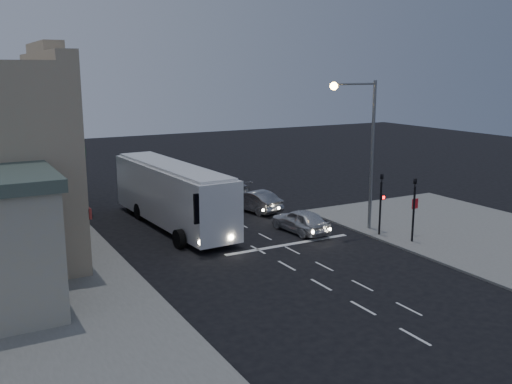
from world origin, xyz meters
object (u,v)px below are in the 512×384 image
streetlight (364,138)px  traffic_signal_main (381,197)px  car_sedan_b (223,187)px  car_suv (301,221)px  car_sedan_a (254,201)px  street_tree (55,150)px  tour_bus (172,193)px  regulatory_sign (414,211)px  traffic_signal_side (414,202)px

streetlight → traffic_signal_main: bearing=-79.8°
car_sedan_b → traffic_signal_main: bearing=97.8°
car_suv → car_sedan_b: car_sedan_b is taller
car_suv → car_sedan_b: (0.19, 11.37, 0.08)m
car_sedan_a → street_tree: street_tree is taller
tour_bus → traffic_signal_main: (9.94, -8.10, 0.27)m
tour_bus → traffic_signal_main: size_ratio=3.19×
car_sedan_b → traffic_signal_main: 14.88m
car_suv → street_tree: 16.99m
car_sedan_a → street_tree: size_ratio=0.73×
regulatory_sign → car_sedan_b: bearing=108.4°
car_sedan_b → regulatory_sign: 16.26m
traffic_signal_main → regulatory_sign: 2.14m
car_suv → car_sedan_a: size_ratio=0.95×
car_suv → car_sedan_a: car_sedan_a is taller
traffic_signal_side → car_suv: bearing=130.9°
car_sedan_a → traffic_signal_main: size_ratio=1.10×
tour_bus → car_sedan_a: (6.39, 0.99, -1.41)m
car_sedan_a → traffic_signal_side: (4.25, -11.07, 1.68)m
traffic_signal_side → street_tree: size_ratio=0.66×
car_sedan_a → regulatory_sign: bearing=105.1°
street_tree → traffic_signal_main: bearing=-42.0°
traffic_signal_side → regulatory_sign: bearing=43.9°
regulatory_sign → street_tree: street_tree is taller
car_sedan_a → regulatory_sign: 11.43m
traffic_signal_side → streetlight: size_ratio=0.46×
street_tree → regulatory_sign: bearing=-41.1°
car_sedan_a → car_sedan_b: 5.30m
car_sedan_a → street_tree: 13.81m
car_sedan_a → traffic_signal_main: (3.55, -9.10, 1.68)m
car_sedan_a → streetlight: bearing=100.9°
tour_bus → car_sedan_b: (6.51, 6.29, -1.34)m
car_suv → streetlight: (3.37, -1.60, 5.00)m
tour_bus → street_tree: bearing=130.2°
tour_bus → car_suv: tour_bus is taller
street_tree → tour_bus: bearing=-46.3°
tour_bus → regulatory_sign: bearing=-41.5°
tour_bus → car_suv: (6.32, -5.08, -1.42)m
tour_bus → car_sedan_b: 9.15m
car_sedan_b → streetlight: streetlight is taller
car_sedan_a → traffic_signal_side: bearing=98.6°
traffic_signal_main → street_tree: street_tree is taller
streetlight → street_tree: (-15.55, 12.82, -1.23)m
traffic_signal_side → streetlight: 4.84m
traffic_signal_main → car_suv: bearing=140.2°
traffic_signal_main → regulatory_sign: size_ratio=1.86×
car_suv → street_tree: bearing=-47.7°
car_suv → tour_bus: bearing=-43.8°
car_sedan_b → traffic_signal_main: size_ratio=1.36×
car_sedan_b → traffic_signal_side: size_ratio=1.36×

